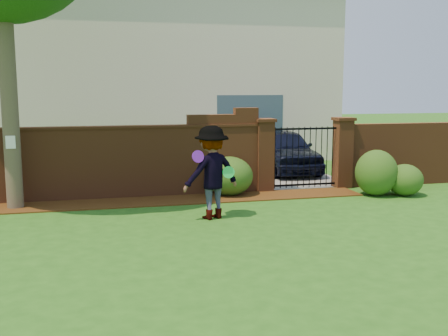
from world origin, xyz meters
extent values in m
cube|color=#245816|center=(0.00, 0.00, -0.01)|extent=(80.00, 80.00, 0.01)
cube|color=#3B200A|center=(-0.95, 3.34, 0.01)|extent=(11.10, 1.08, 0.03)
cube|color=brown|center=(-2.15, 4.00, 0.85)|extent=(8.70, 0.25, 1.70)
cube|color=brown|center=(1.30, 4.00, 1.85)|extent=(1.80, 0.25, 0.30)
cube|color=brown|center=(1.90, 4.00, 2.08)|extent=(0.60, 0.25, 0.16)
cube|color=brown|center=(-2.15, 4.00, 1.73)|extent=(8.70, 0.31, 0.06)
cube|color=brown|center=(6.60, 4.00, 0.85)|extent=(4.00, 0.25, 1.70)
cube|color=brown|center=(2.40, 4.00, 0.90)|extent=(0.42, 0.42, 1.80)
cube|color=brown|center=(2.40, 4.00, 1.84)|extent=(0.50, 0.50, 0.08)
cube|color=brown|center=(4.60, 4.00, 0.90)|extent=(0.42, 0.42, 1.80)
cube|color=brown|center=(4.60, 4.00, 1.84)|extent=(0.50, 0.50, 0.08)
cylinder|color=black|center=(2.69, 4.00, 0.85)|extent=(0.02, 0.02, 1.60)
cylinder|color=black|center=(2.85, 4.00, 0.85)|extent=(0.02, 0.02, 1.60)
cylinder|color=black|center=(3.01, 4.00, 0.85)|extent=(0.02, 0.02, 1.60)
cylinder|color=black|center=(3.18, 4.00, 0.85)|extent=(0.02, 0.02, 1.60)
cylinder|color=black|center=(3.34, 4.00, 0.85)|extent=(0.02, 0.02, 1.60)
cylinder|color=black|center=(3.50, 4.00, 0.85)|extent=(0.02, 0.02, 1.60)
cylinder|color=black|center=(3.66, 4.00, 0.85)|extent=(0.02, 0.02, 1.60)
cylinder|color=black|center=(3.82, 4.00, 0.85)|extent=(0.02, 0.02, 1.60)
cylinder|color=black|center=(3.99, 4.00, 0.85)|extent=(0.02, 0.02, 1.60)
cylinder|color=black|center=(4.15, 4.00, 0.85)|extent=(0.02, 0.02, 1.60)
cylinder|color=black|center=(4.31, 4.00, 0.85)|extent=(0.02, 0.02, 1.60)
cube|color=black|center=(3.50, 4.00, 0.12)|extent=(1.78, 0.03, 0.05)
cube|color=black|center=(3.50, 4.00, 1.60)|extent=(1.78, 0.03, 0.05)
cube|color=slate|center=(3.50, 8.00, 0.01)|extent=(3.20, 8.00, 0.01)
cube|color=beige|center=(1.00, 12.00, 3.00)|extent=(12.00, 6.00, 6.00)
cube|color=#384C5B|center=(3.50, 9.05, 1.20)|extent=(2.40, 0.12, 2.40)
imported|color=black|center=(4.00, 6.75, 0.68)|extent=(1.71, 4.05, 1.37)
cylinder|color=#4A3E2D|center=(-3.60, 3.40, 3.50)|extent=(0.36, 0.36, 7.00)
cube|color=white|center=(-3.60, 3.21, 1.50)|extent=(0.20, 0.01, 0.28)
ellipsoid|color=#1D4916|center=(1.38, 3.67, 0.49)|extent=(1.19, 1.19, 0.97)
ellipsoid|color=#1D4916|center=(4.93, 2.79, 0.57)|extent=(1.04, 1.04, 1.14)
ellipsoid|color=#1D4916|center=(5.62, 2.60, 0.39)|extent=(0.89, 0.89, 0.79)
imported|color=gray|center=(0.46, 1.44, 0.95)|extent=(1.39, 1.05, 1.91)
cylinder|color=purple|center=(0.14, 1.26, 1.32)|extent=(0.26, 0.12, 0.25)
cylinder|color=#1BD148|center=(0.76, 1.28, 0.98)|extent=(0.25, 0.08, 0.25)
camera|label=1|loc=(-1.83, -8.98, 2.68)|focal=42.72mm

